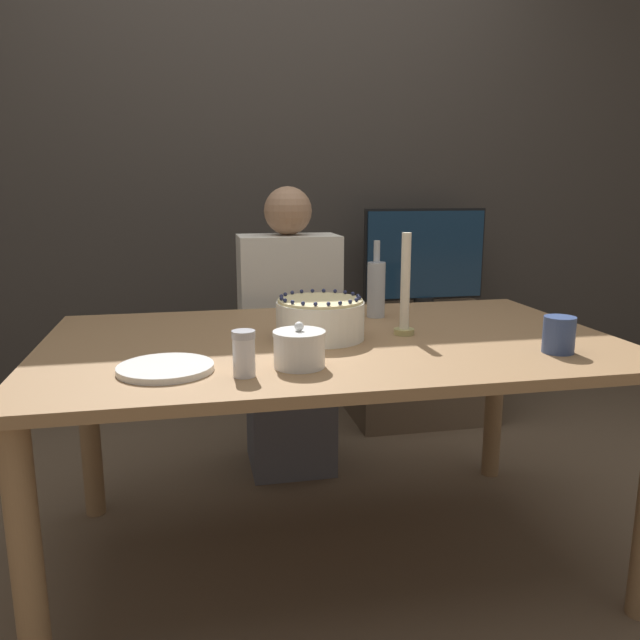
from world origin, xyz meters
TOP-DOWN VIEW (x-y plane):
  - ground_plane at (0.00, 0.00)m, footprint 12.00×12.00m
  - wall_behind at (0.00, 1.40)m, footprint 8.00×0.05m
  - dining_table at (0.00, 0.00)m, footprint 1.68×1.01m
  - cake at (-0.03, 0.00)m, footprint 0.26×0.26m
  - sugar_bowl at (-0.15, -0.28)m, footprint 0.13×0.13m
  - sugar_shaker at (-0.29, -0.33)m, footprint 0.06×0.06m
  - plate_stack at (-0.47, -0.25)m, footprint 0.24×0.24m
  - candle at (0.23, 0.00)m, footprint 0.06×0.06m
  - bottle at (0.22, 0.27)m, footprint 0.06×0.06m
  - cup at (0.57, -0.29)m, footprint 0.09×0.09m
  - person_man_blue_shirt at (-0.02, 0.71)m, footprint 0.40×0.34m
  - side_cabinet at (0.73, 1.14)m, footprint 0.71×0.44m
  - tv_monitor at (0.73, 1.14)m, footprint 0.62×0.10m

SIDE VIEW (x-z plane):
  - ground_plane at x=0.00m, z-range 0.00..0.00m
  - side_cabinet at x=0.73m, z-range 0.00..0.58m
  - person_man_blue_shirt at x=-0.02m, z-range -0.08..1.09m
  - dining_table at x=0.00m, z-range 0.27..1.00m
  - plate_stack at x=-0.47m, z-range 0.73..0.74m
  - sugar_bowl at x=-0.15m, z-range 0.72..0.83m
  - cup at x=0.57m, z-range 0.73..0.83m
  - sugar_shaker at x=-0.29m, z-range 0.73..0.84m
  - cake at x=-0.03m, z-range 0.72..0.85m
  - bottle at x=0.22m, z-range 0.70..0.96m
  - tv_monitor at x=0.73m, z-range 0.59..1.08m
  - candle at x=0.23m, z-range 0.70..1.01m
  - wall_behind at x=0.00m, z-range 0.00..2.60m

